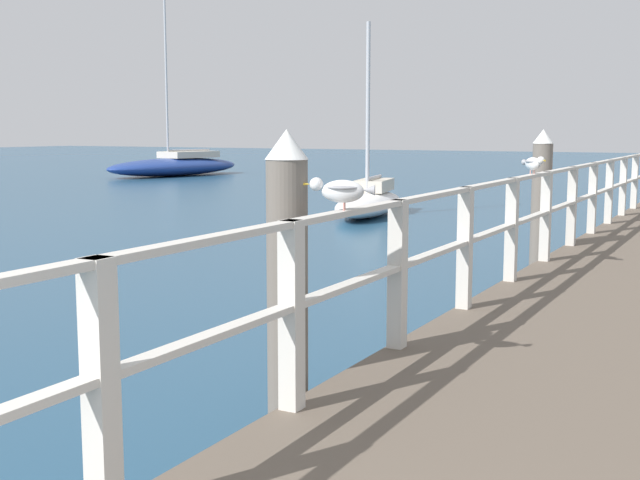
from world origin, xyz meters
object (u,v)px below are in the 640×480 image
(dock_piling_near, at_px, (287,287))
(boat_3, at_px, (176,166))
(seagull_foreground, at_px, (341,190))
(boat_2, at_px, (370,201))
(seagull_background, at_px, (533,163))
(dock_piling_far, at_px, (541,204))

(dock_piling_near, bearing_deg, boat_3, 129.58)
(seagull_foreground, relative_size, boat_3, 0.06)
(boat_2, height_order, boat_3, boat_3)
(seagull_background, bearing_deg, seagull_foreground, 45.76)
(dock_piling_near, distance_m, seagull_background, 5.12)
(seagull_background, relative_size, boat_3, 0.05)
(boat_2, bearing_deg, seagull_background, 112.56)
(dock_piling_far, relative_size, seagull_background, 5.71)
(boat_2, bearing_deg, dock_piling_near, 100.25)
(seagull_foreground, bearing_deg, boat_3, 20.68)
(dock_piling_near, distance_m, seagull_foreground, 0.77)
(dock_piling_far, relative_size, boat_2, 0.45)
(dock_piling_far, bearing_deg, seagull_foreground, -86.99)
(dock_piling_near, height_order, boat_2, boat_2)
(seagull_foreground, bearing_deg, seagull_background, -19.62)
(boat_2, bearing_deg, seagull_foreground, 101.64)
(dock_piling_near, relative_size, seagull_background, 5.71)
(boat_2, relative_size, boat_3, 0.60)
(seagull_foreground, bearing_deg, boat_2, 4.76)
(seagull_foreground, height_order, boat_2, boat_2)
(seagull_foreground, xyz_separation_m, seagull_background, (0.01, 4.99, 0.00))
(seagull_foreground, bearing_deg, dock_piling_near, 81.55)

